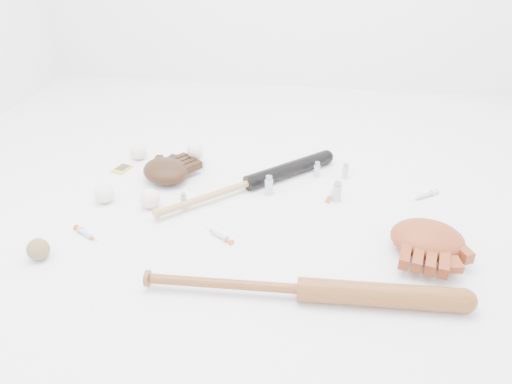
# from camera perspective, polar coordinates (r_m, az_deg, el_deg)

# --- Properties ---
(bat_dark) EXTENTS (0.69, 0.65, 0.06)m
(bat_dark) POSITION_cam_1_polar(r_m,az_deg,el_deg) (2.04, -0.81, 1.05)
(bat_dark) COLOR black
(bat_dark) RESTS_ON ground
(bat_wood) EXTENTS (1.00, 0.12, 0.07)m
(bat_wood) POSITION_cam_1_polar(r_m,az_deg,el_deg) (1.52, 5.13, -11.01)
(bat_wood) COLOR brown
(bat_wood) RESTS_ON ground
(glove_dark) EXTENTS (0.35, 0.35, 0.09)m
(glove_dark) POSITION_cam_1_polar(r_m,az_deg,el_deg) (2.14, -10.30, 2.41)
(glove_dark) COLOR black
(glove_dark) RESTS_ON ground
(glove_tan) EXTENTS (0.35, 0.35, 0.11)m
(glove_tan) POSITION_cam_1_polar(r_m,az_deg,el_deg) (1.78, 19.00, -5.08)
(glove_tan) COLOR maroon
(glove_tan) RESTS_ON ground
(trading_card) EXTENTS (0.09, 0.10, 0.00)m
(trading_card) POSITION_cam_1_polar(r_m,az_deg,el_deg) (2.29, -15.09, 2.56)
(trading_card) COLOR gold
(trading_card) RESTS_ON ground
(pedestal) EXTENTS (0.10, 0.10, 0.04)m
(pedestal) POSITION_cam_1_polar(r_m,az_deg,el_deg) (2.24, -6.90, 3.42)
(pedestal) COLOR white
(pedestal) RESTS_ON ground
(baseball_on_pedestal) EXTENTS (0.07, 0.07, 0.07)m
(baseball_on_pedestal) POSITION_cam_1_polar(r_m,az_deg,el_deg) (2.22, -7.00, 4.75)
(baseball_on_pedestal) COLOR white
(baseball_on_pedestal) RESTS_ON pedestal
(baseball_left) EXTENTS (0.08, 0.08, 0.08)m
(baseball_left) POSITION_cam_1_polar(r_m,az_deg,el_deg) (2.04, -16.95, -0.14)
(baseball_left) COLOR white
(baseball_left) RESTS_ON ground
(baseball_upper) EXTENTS (0.08, 0.08, 0.08)m
(baseball_upper) POSITION_cam_1_polar(r_m,az_deg,el_deg) (2.35, -13.28, 4.53)
(baseball_upper) COLOR white
(baseball_upper) RESTS_ON ground
(baseball_mid) EXTENTS (0.08, 0.08, 0.08)m
(baseball_mid) POSITION_cam_1_polar(r_m,az_deg,el_deg) (1.96, -12.03, -0.74)
(baseball_mid) COLOR white
(baseball_mid) RESTS_ON ground
(baseball_aged) EXTENTS (0.07, 0.07, 0.07)m
(baseball_aged) POSITION_cam_1_polar(r_m,az_deg,el_deg) (1.81, -23.63, -6.03)
(baseball_aged) COLOR brown
(baseball_aged) RESTS_ON ground
(syringe_0) EXTENTS (0.14, 0.10, 0.02)m
(syringe_0) POSITION_cam_1_polar(r_m,az_deg,el_deg) (1.88, -18.88, -4.53)
(syringe_0) COLOR #ADBCC6
(syringe_0) RESTS_ON ground
(syringe_1) EXTENTS (0.14, 0.11, 0.02)m
(syringe_1) POSITION_cam_1_polar(r_m,az_deg,el_deg) (1.78, -4.17, -4.96)
(syringe_1) COLOR #ADBCC6
(syringe_1) RESTS_ON ground
(syringe_2) EXTENTS (0.05, 0.14, 0.02)m
(syringe_2) POSITION_cam_1_polar(r_m,az_deg,el_deg) (2.03, 8.53, -0.27)
(syringe_2) COLOR #ADBCC6
(syringe_2) RESTS_ON ground
(syringe_3) EXTENTS (0.06, 0.13, 0.02)m
(syringe_3) POSITION_cam_1_polar(r_m,az_deg,el_deg) (1.81, 18.80, -6.12)
(syringe_3) COLOR #ADBCC6
(syringe_3) RESTS_ON ground
(syringe_4) EXTENTS (0.14, 0.11, 0.02)m
(syringe_4) POSITION_cam_1_polar(r_m,az_deg,el_deg) (2.11, 18.73, -0.37)
(syringe_4) COLOR #ADBCC6
(syringe_4) RESTS_ON ground
(vial_0) EXTENTS (0.03, 0.03, 0.07)m
(vial_0) POSITION_cam_1_polar(r_m,az_deg,el_deg) (2.15, 6.99, 2.58)
(vial_0) COLOR #B0BAC2
(vial_0) RESTS_ON ground
(vial_1) EXTENTS (0.03, 0.03, 0.07)m
(vial_1) POSITION_cam_1_polar(r_m,az_deg,el_deg) (2.16, 10.17, 2.37)
(vial_1) COLOR #B0BAC2
(vial_1) RESTS_ON ground
(vial_2) EXTENTS (0.03, 0.03, 0.08)m
(vial_2) POSITION_cam_1_polar(r_m,az_deg,el_deg) (2.01, 1.48, 0.78)
(vial_2) COLOR #B0BAC2
(vial_2) RESTS_ON ground
(vial_3) EXTENTS (0.04, 0.04, 0.08)m
(vial_3) POSITION_cam_1_polar(r_m,az_deg,el_deg) (1.99, 9.24, 0.07)
(vial_3) COLOR #B0BAC2
(vial_3) RESTS_ON ground
(vial_4) EXTENTS (0.03, 0.03, 0.06)m
(vial_4) POSITION_cam_1_polar(r_m,az_deg,el_deg) (1.94, -8.26, -1.00)
(vial_4) COLOR #B0BAC2
(vial_4) RESTS_ON ground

